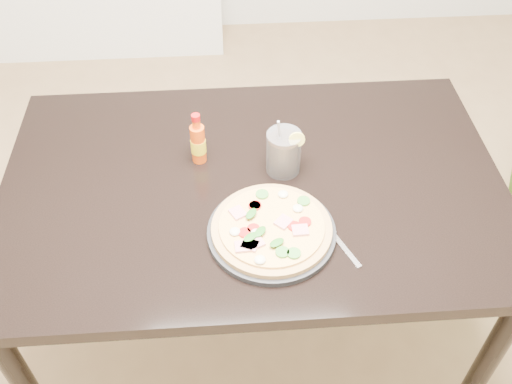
{
  "coord_description": "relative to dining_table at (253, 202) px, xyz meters",
  "views": [
    {
      "loc": [
        -0.12,
        -1.08,
        1.87
      ],
      "look_at": [
        -0.04,
        -0.07,
        0.83
      ],
      "focal_mm": 40.0,
      "sensor_mm": 36.0,
      "label": 1
    }
  ],
  "objects": [
    {
      "name": "hot_sauce_bottle",
      "position": [
        -0.15,
        0.1,
        0.15
      ],
      "size": [
        0.04,
        0.04,
        0.16
      ],
      "rotation": [
        0.0,
        0.0,
        -0.06
      ],
      "color": "#E54B0D",
      "rests_on": "dining_table"
    },
    {
      "name": "plate",
      "position": [
        0.03,
        -0.2,
        0.09
      ],
      "size": [
        0.33,
        0.33,
        0.02
      ],
      "primitive_type": "cylinder",
      "color": "black",
      "rests_on": "dining_table"
    },
    {
      "name": "pizza",
      "position": [
        0.03,
        -0.2,
        0.11
      ],
      "size": [
        0.31,
        0.31,
        0.03
      ],
      "color": "tan",
      "rests_on": "plate"
    },
    {
      "name": "floor",
      "position": [
        0.04,
        -0.05,
        -0.67
      ],
      "size": [
        4.5,
        4.5,
        0.0
      ],
      "primitive_type": "plane",
      "color": "#9E7A51",
      "rests_on": "ground"
    },
    {
      "name": "dining_table",
      "position": [
        0.0,
        0.0,
        0.0
      ],
      "size": [
        1.4,
        0.9,
        0.75
      ],
      "color": "black",
      "rests_on": "ground"
    },
    {
      "name": "cola_cup",
      "position": [
        0.09,
        0.04,
        0.14
      ],
      "size": [
        0.1,
        0.1,
        0.19
      ],
      "rotation": [
        0.0,
        0.0,
        -0.43
      ],
      "color": "black",
      "rests_on": "dining_table"
    },
    {
      "name": "media_console",
      "position": [
        -0.76,
        2.02,
        -0.42
      ],
      "size": [
        1.4,
        0.34,
        0.5
      ],
      "primitive_type": "cube",
      "color": "white",
      "rests_on": "ground"
    },
    {
      "name": "fork",
      "position": [
        0.2,
        -0.23,
        0.09
      ],
      "size": [
        0.09,
        0.18,
        0.0
      ],
      "rotation": [
        0.0,
        0.0,
        0.41
      ],
      "color": "silver",
      "rests_on": "dining_table"
    }
  ]
}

